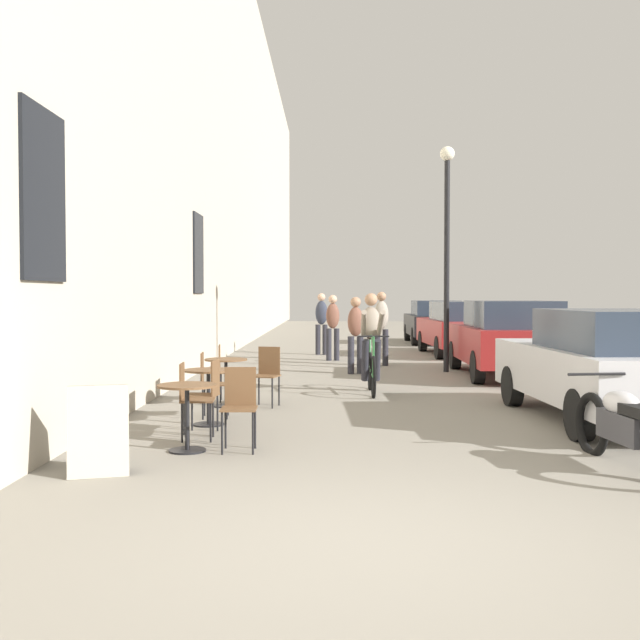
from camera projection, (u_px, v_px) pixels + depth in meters
name	position (u px, v px, depth m)	size (l,w,h in m)	color
ground_plane	(384.00, 542.00, 5.12)	(88.00, 88.00, 0.00)	gray
building_facade_left	(207.00, 102.00, 18.94)	(0.54, 68.00, 13.04)	#B7AD99
cafe_table_near	(187.00, 403.00, 8.08)	(0.64, 0.64, 0.72)	black
cafe_chair_near_toward_street	(191.00, 395.00, 8.72)	(0.41, 0.41, 0.89)	black
cafe_chair_near_toward_wall	(240.00, 402.00, 8.15)	(0.39, 0.39, 0.89)	black
cafe_table_mid	(208.00, 385.00, 9.71)	(0.64, 0.64, 0.72)	black
cafe_chair_mid_toward_street	(207.00, 391.00, 9.14)	(0.42, 0.42, 0.89)	black
cafe_chair_mid_toward_wall	(210.00, 380.00, 10.31)	(0.41, 0.41, 0.89)	black
cafe_table_far	(226.00, 372.00, 11.35)	(0.64, 0.64, 0.72)	black
cafe_chair_far_toward_street	(226.00, 369.00, 11.92)	(0.42, 0.42, 0.89)	black
cafe_chair_far_toward_wall	(267.00, 372.00, 11.41)	(0.46, 0.46, 0.89)	black
sandwich_board_sign	(98.00, 430.00, 7.06)	(0.63, 0.51, 0.84)	black
cyclist_on_bicycle	(371.00, 346.00, 12.97)	(0.52, 1.76, 1.74)	black
pedestrian_near	(356.00, 331.00, 16.05)	(0.37, 0.29, 1.64)	#26262D
pedestrian_mid	(381.00, 324.00, 17.89)	(0.38, 0.30, 1.76)	#26262D
pedestrian_far	(333.00, 324.00, 19.34)	(0.35, 0.25, 1.68)	#26262D
pedestrian_furthest	(321.00, 320.00, 21.26)	(0.37, 0.28, 1.73)	#26262D
street_lamp	(447.00, 229.00, 16.40)	(0.32, 0.32, 4.90)	black
parked_car_nearest	(605.00, 364.00, 9.92)	(1.91, 4.25, 1.49)	#B7B7BC
parked_car_second	(507.00, 337.00, 15.52)	(1.93, 4.43, 1.57)	maroon
parked_car_third	(460.00, 327.00, 21.03)	(1.91, 4.29, 1.50)	maroon
parked_car_fourth	(434.00, 321.00, 26.36)	(1.83, 4.23, 1.49)	black
parked_motorcycle	(627.00, 427.00, 7.26)	(0.62, 2.14, 0.92)	black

